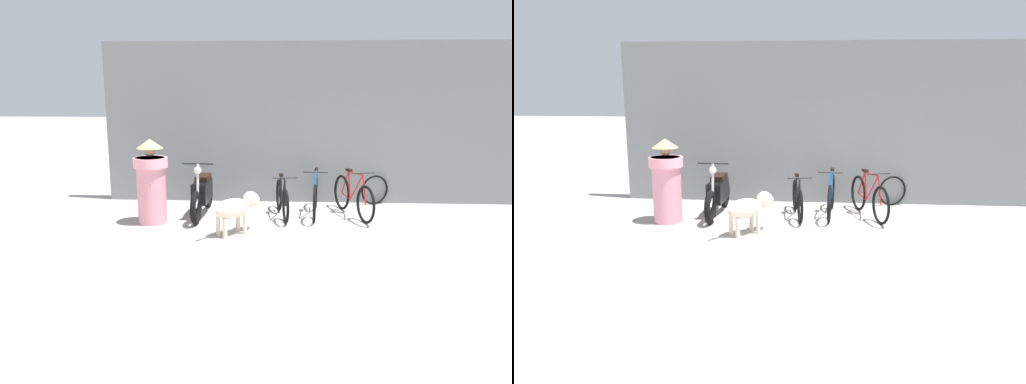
# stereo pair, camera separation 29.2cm
# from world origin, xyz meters

# --- Properties ---
(ground_plane) EXTENTS (60.00, 60.00, 0.00)m
(ground_plane) POSITION_xyz_m (0.00, 0.00, 0.00)
(ground_plane) COLOR #ADA89E
(shop_wall_back) EXTENTS (8.96, 0.20, 3.38)m
(shop_wall_back) POSITION_xyz_m (0.00, 3.10, 1.69)
(shop_wall_back) COLOR slate
(shop_wall_back) RESTS_ON ground
(bicycle_0) EXTENTS (0.46, 1.61, 0.84)m
(bicycle_0) POSITION_xyz_m (-0.67, 1.79, 0.34)
(bicycle_0) COLOR black
(bicycle_0) RESTS_ON ground
(bicycle_1) EXTENTS (0.46, 1.81, 0.92)m
(bicycle_1) POSITION_xyz_m (-0.03, 1.96, 0.38)
(bicycle_1) COLOR black
(bicycle_1) RESTS_ON ground
(bicycle_2) EXTENTS (0.62, 1.73, 0.92)m
(bicycle_2) POSITION_xyz_m (0.70, 1.90, 0.38)
(bicycle_2) COLOR black
(bicycle_2) RESTS_ON ground
(motorcycle) EXTENTS (0.58, 1.90, 1.09)m
(motorcycle) POSITION_xyz_m (-2.23, 1.76, 0.43)
(motorcycle) COLOR black
(motorcycle) RESTS_ON ground
(stray_dog) EXTENTS (0.98, 0.95, 0.70)m
(stray_dog) POSITION_xyz_m (-1.46, 0.60, 0.46)
(stray_dog) COLOR beige
(stray_dog) RESTS_ON ground
(person_in_robes) EXTENTS (0.88, 0.88, 1.56)m
(person_in_robes) POSITION_xyz_m (-3.07, 1.20, 0.77)
(person_in_robes) COLOR pink
(person_in_robes) RESTS_ON ground
(spare_tire_left) EXTENTS (0.61, 0.26, 0.63)m
(spare_tire_left) POSITION_xyz_m (1.28, 2.86, 0.32)
(spare_tire_left) COLOR black
(spare_tire_left) RESTS_ON ground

